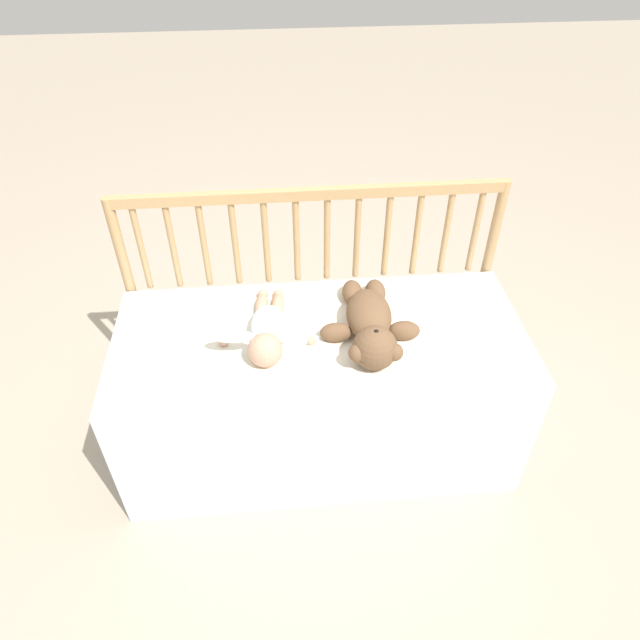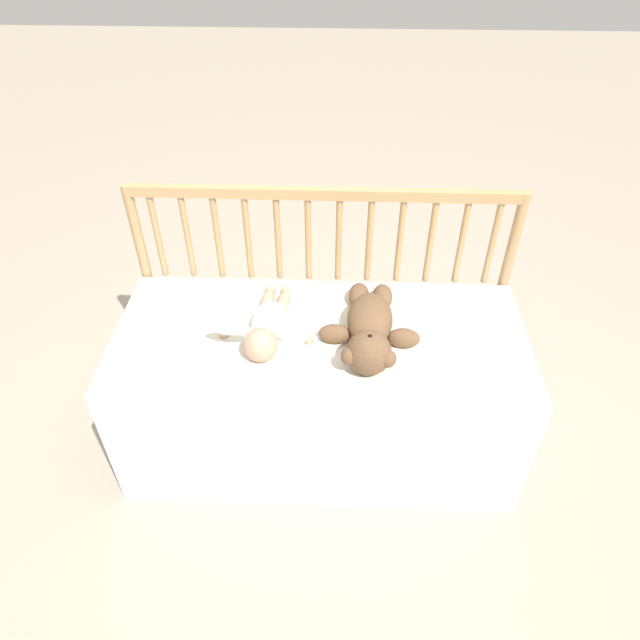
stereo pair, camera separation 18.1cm
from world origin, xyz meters
name	(u,v)px [view 2 (the right image)]	position (x,y,z in m)	size (l,w,h in m)	color
ground_plane	(320,438)	(0.00, 0.00, 0.00)	(12.00, 12.00, 0.00)	tan
crib_mattress	(320,391)	(0.00, 0.00, 0.27)	(1.34, 0.58, 0.53)	silver
crib_rail	(323,253)	(0.00, 0.31, 0.64)	(1.34, 0.04, 0.89)	tan
blanket	(320,332)	(0.00, 0.01, 0.53)	(0.85, 0.52, 0.01)	silver
teddy_bear	(370,329)	(0.16, -0.03, 0.59)	(0.32, 0.44, 0.14)	brown
baby	(267,326)	(-0.17, -0.01, 0.57)	(0.34, 0.39, 0.11)	white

